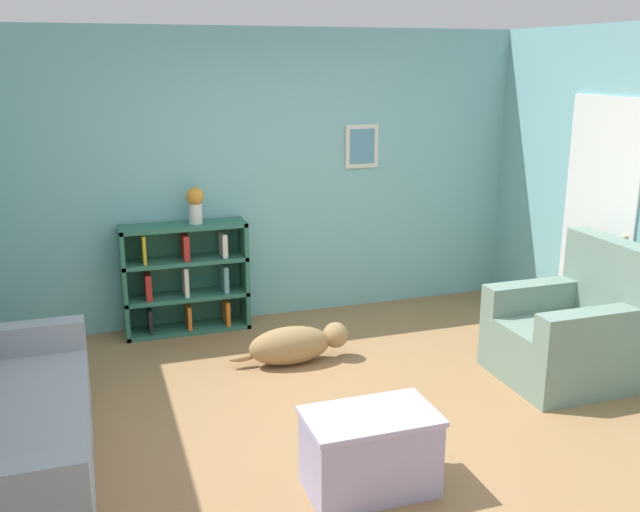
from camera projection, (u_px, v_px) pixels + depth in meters
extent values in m
plane|color=#997047|center=(339.00, 425.00, 4.69)|extent=(14.00, 14.00, 0.00)
cube|color=#7AB7BC|center=(255.00, 177.00, 6.40)|extent=(5.60, 0.10, 2.60)
cube|color=silver|center=(362.00, 146.00, 6.58)|extent=(0.32, 0.02, 0.40)
cube|color=#568EAD|center=(362.00, 146.00, 6.57)|extent=(0.24, 0.01, 0.32)
cube|color=white|center=(597.00, 224.00, 5.81)|extent=(0.02, 0.84, 2.05)
sphere|color=tan|center=(625.00, 237.00, 5.49)|extent=(0.05, 0.05, 0.05)
cube|color=#9399A3|center=(11.00, 450.00, 3.98)|extent=(0.86, 1.97, 0.43)
cube|color=#9399A3|center=(17.00, 339.00, 4.73)|extent=(0.86, 0.16, 0.20)
cube|color=#2D6B56|center=(124.00, 284.00, 6.05)|extent=(0.04, 0.30, 0.97)
cube|color=#2D6B56|center=(244.00, 273.00, 6.37)|extent=(0.04, 0.30, 0.97)
cube|color=#2D6B56|center=(183.00, 274.00, 6.34)|extent=(1.08, 0.02, 0.97)
cube|color=#2D6B56|center=(188.00, 328.00, 6.33)|extent=(1.08, 0.30, 0.04)
cube|color=#2D6B56|center=(187.00, 296.00, 6.25)|extent=(1.08, 0.30, 0.04)
cube|color=#2D6B56|center=(185.00, 260.00, 6.17)|extent=(1.08, 0.30, 0.04)
cube|color=#2D6B56|center=(183.00, 226.00, 6.08)|extent=(1.08, 0.30, 0.04)
cube|color=black|center=(150.00, 320.00, 6.19)|extent=(0.03, 0.23, 0.23)
cube|color=#B22823|center=(148.00, 285.00, 6.11)|extent=(0.05, 0.23, 0.22)
cube|color=gold|center=(143.00, 248.00, 6.01)|extent=(0.03, 0.23, 0.25)
cube|color=orange|center=(188.00, 316.00, 6.29)|extent=(0.03, 0.23, 0.23)
cube|color=silver|center=(185.00, 280.00, 6.20)|extent=(0.03, 0.23, 0.26)
cube|color=#B22823|center=(185.00, 246.00, 6.12)|extent=(0.05, 0.23, 0.22)
cube|color=orange|center=(226.00, 312.00, 6.40)|extent=(0.03, 0.23, 0.24)
cube|color=#60939E|center=(224.00, 278.00, 6.31)|extent=(0.04, 0.23, 0.24)
cube|color=silver|center=(223.00, 244.00, 6.23)|extent=(0.04, 0.23, 0.21)
cube|color=gray|center=(562.00, 351.00, 5.33)|extent=(0.92, 0.87, 0.44)
cube|color=gray|center=(611.00, 279.00, 5.30)|extent=(0.18, 0.87, 0.61)
cube|color=gray|center=(598.00, 325.00, 4.93)|extent=(0.92, 0.18, 0.22)
cube|color=gray|center=(539.00, 295.00, 5.56)|extent=(0.92, 0.18, 0.22)
cube|color=#ADA3CC|center=(370.00, 452.00, 3.93)|extent=(0.70, 0.41, 0.46)
cube|color=#BBB0DC|center=(371.00, 416.00, 3.87)|extent=(0.73, 0.44, 0.03)
ellipsoid|color=#9E7A4C|center=(290.00, 345.00, 5.60)|extent=(0.66, 0.27, 0.30)
sphere|color=#9E7A4C|center=(336.00, 335.00, 5.70)|extent=(0.21, 0.21, 0.21)
ellipsoid|color=#9E7A4C|center=(242.00, 359.00, 5.54)|extent=(0.20, 0.05, 0.05)
cylinder|color=silver|center=(196.00, 213.00, 6.09)|extent=(0.12, 0.12, 0.17)
sphere|color=orange|center=(195.00, 196.00, 6.05)|extent=(0.15, 0.15, 0.15)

